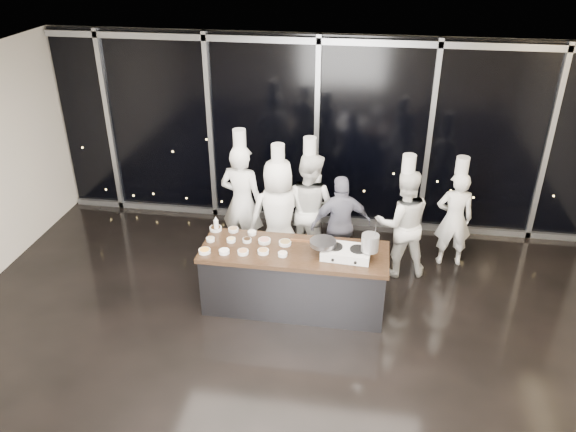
% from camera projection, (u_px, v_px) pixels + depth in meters
% --- Properties ---
extents(ground, '(9.00, 9.00, 0.00)m').
position_uv_depth(ground, '(283.00, 349.00, 6.97)').
color(ground, black).
rests_on(ground, ground).
extents(room_shell, '(9.02, 7.02, 3.21)m').
position_uv_depth(room_shell, '(299.00, 187.00, 5.90)').
color(room_shell, beige).
rests_on(room_shell, ground).
extents(window_wall, '(8.90, 0.11, 3.20)m').
position_uv_depth(window_wall, '(317.00, 134.00, 9.22)').
color(window_wall, black).
rests_on(window_wall, ground).
extents(demo_counter, '(2.46, 0.86, 0.90)m').
position_uv_depth(demo_counter, '(294.00, 278.00, 7.55)').
color(demo_counter, '#333237').
rests_on(demo_counter, ground).
extents(stove, '(0.64, 0.43, 0.14)m').
position_uv_depth(stove, '(346.00, 252.00, 7.17)').
color(stove, silver).
rests_on(stove, demo_counter).
extents(frying_pan, '(0.61, 0.36, 0.06)m').
position_uv_depth(frying_pan, '(322.00, 243.00, 7.18)').
color(frying_pan, gray).
rests_on(frying_pan, stove).
extents(stock_pot, '(0.23, 0.23, 0.22)m').
position_uv_depth(stock_pot, '(370.00, 243.00, 7.02)').
color(stock_pot, '#BCBCBE').
rests_on(stock_pot, stove).
extents(prep_bowls, '(1.18, 0.76, 0.05)m').
position_uv_depth(prep_bowls, '(243.00, 242.00, 7.47)').
color(prep_bowls, silver).
rests_on(prep_bowls, demo_counter).
extents(squeeze_bottle, '(0.06, 0.06, 0.23)m').
position_uv_depth(squeeze_bottle, '(216.00, 224.00, 7.73)').
color(squeeze_bottle, silver).
rests_on(squeeze_bottle, demo_counter).
extents(chef_far_left, '(0.76, 0.58, 2.10)m').
position_uv_depth(chef_far_left, '(242.00, 202.00, 8.46)').
color(chef_far_left, white).
rests_on(chef_far_left, ground).
extents(chef_left, '(1.01, 0.83, 1.99)m').
position_uv_depth(chef_left, '(278.00, 215.00, 8.22)').
color(chef_left, white).
rests_on(chef_left, ground).
extents(chef_center, '(1.04, 0.93, 2.00)m').
position_uv_depth(chef_center, '(309.00, 207.00, 8.45)').
color(chef_center, white).
rests_on(chef_center, ground).
extents(guest, '(0.97, 0.63, 1.53)m').
position_uv_depth(guest, '(341.00, 225.00, 8.23)').
color(guest, '#16193D').
rests_on(guest, ground).
extents(chef_right, '(0.92, 0.78, 1.89)m').
position_uv_depth(chef_right, '(403.00, 222.00, 8.13)').
color(chef_right, white).
rests_on(chef_right, ground).
extents(chef_side, '(0.59, 0.41, 1.75)m').
position_uv_depth(chef_side, '(454.00, 217.00, 8.38)').
color(chef_side, white).
rests_on(chef_side, ground).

